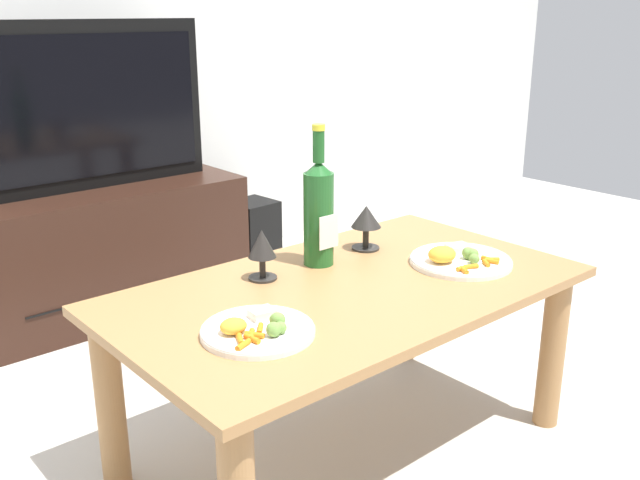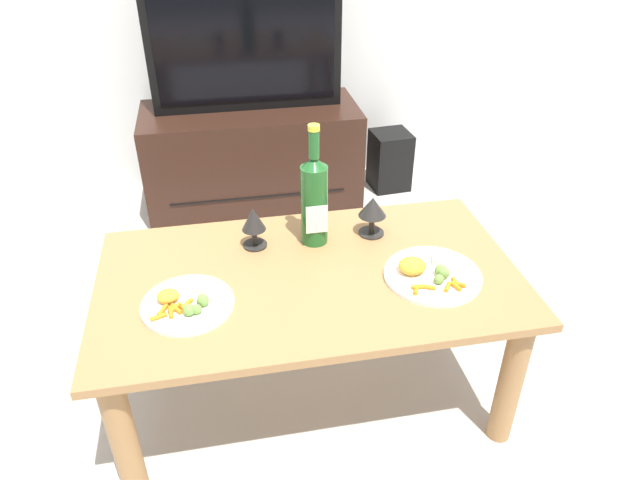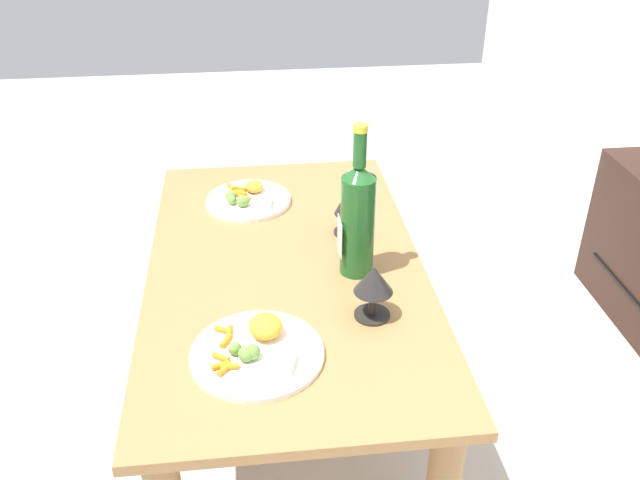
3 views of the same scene
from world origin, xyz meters
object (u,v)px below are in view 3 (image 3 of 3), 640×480
(dinner_plate_left, at_px, (248,199))
(dinner_plate_right, at_px, (258,350))
(dining_table, at_px, (287,293))
(wine_bottle, at_px, (358,216))
(goblet_right, at_px, (374,283))
(goblet_left, at_px, (348,204))

(dinner_plate_left, distance_m, dinner_plate_right, 0.68)
(dining_table, height_order, wine_bottle, wine_bottle)
(dining_table, height_order, dinner_plate_left, dinner_plate_left)
(dinner_plate_left, xyz_separation_m, dinner_plate_right, (0.68, 0.00, 0.00))
(goblet_right, bearing_deg, dinner_plate_right, -67.97)
(dining_table, distance_m, wine_bottle, 0.30)
(wine_bottle, bearing_deg, goblet_left, 177.96)
(goblet_left, bearing_deg, dinner_plate_left, -128.07)
(wine_bottle, relative_size, goblet_right, 2.94)
(goblet_left, bearing_deg, dining_table, -52.04)
(goblet_right, distance_m, dinner_plate_right, 0.29)
(dinner_plate_right, bearing_deg, dinner_plate_left, -179.75)
(wine_bottle, xyz_separation_m, goblet_left, (-0.18, 0.01, -0.07))
(dining_table, relative_size, dinner_plate_right, 4.33)
(wine_bottle, relative_size, goblet_left, 2.88)
(goblet_left, bearing_deg, goblet_right, 0.00)
(goblet_right, xyz_separation_m, dinner_plate_left, (-0.57, -0.26, -0.08))
(dining_table, relative_size, wine_bottle, 3.15)
(dinner_plate_left, bearing_deg, dining_table, 13.94)
(goblet_right, xyz_separation_m, dinner_plate_right, (0.10, -0.26, -0.07))
(dining_table, xyz_separation_m, goblet_right, (0.23, 0.18, 0.18))
(goblet_right, bearing_deg, dining_table, -142.80)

